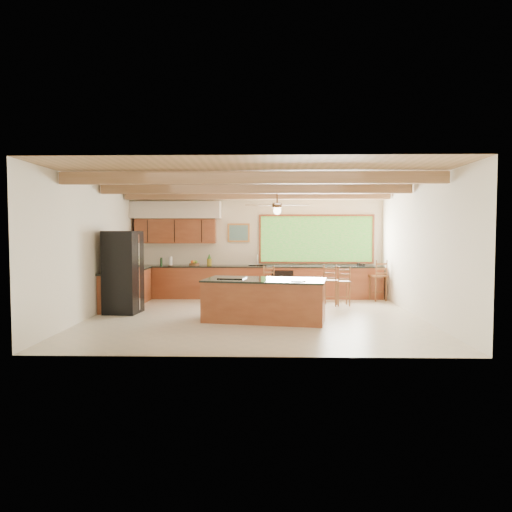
{
  "coord_description": "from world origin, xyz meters",
  "views": [
    {
      "loc": [
        0.25,
        -9.98,
        1.87
      ],
      "look_at": [
        0.01,
        0.8,
        1.3
      ],
      "focal_mm": 32.0,
      "sensor_mm": 36.0,
      "label": 1
    }
  ],
  "objects": [
    {
      "name": "island",
      "position": [
        0.22,
        -0.4,
        0.44
      ],
      "size": [
        2.69,
        1.6,
        0.9
      ],
      "rotation": [
        0.0,
        0.0,
        -0.17
      ],
      "color": "brown",
      "rests_on": "ground"
    },
    {
      "name": "bar_stool_d",
      "position": [
        3.3,
        2.39,
        0.66
      ],
      "size": [
        0.5,
        0.5,
        1.12
      ],
      "rotation": [
        0.0,
        0.0,
        0.28
      ],
      "color": "brown",
      "rests_on": "ground"
    },
    {
      "name": "ground",
      "position": [
        0.0,
        0.0,
        0.0
      ],
      "size": [
        7.2,
        7.2,
        0.0
      ],
      "primitive_type": "plane",
      "color": "beige",
      "rests_on": "ground"
    },
    {
      "name": "counter_run",
      "position": [
        -0.82,
        2.52,
        0.46
      ],
      "size": [
        7.12,
        3.1,
        1.26
      ],
      "color": "brown",
      "rests_on": "ground"
    },
    {
      "name": "room_shell",
      "position": [
        -0.17,
        0.65,
        2.21
      ],
      "size": [
        7.27,
        6.54,
        3.02
      ],
      "color": "silver",
      "rests_on": "ground"
    },
    {
      "name": "bar_stool_c",
      "position": [
        2.2,
        1.55,
        0.6
      ],
      "size": [
        0.39,
        0.39,
        1.01
      ],
      "rotation": [
        0.0,
        0.0,
        0.08
      ],
      "color": "brown",
      "rests_on": "ground"
    },
    {
      "name": "bar_stool_b",
      "position": [
        1.89,
        1.54,
        0.62
      ],
      "size": [
        0.46,
        0.46,
        1.05
      ],
      "rotation": [
        0.0,
        0.0,
        -0.25
      ],
      "color": "brown",
      "rests_on": "ground"
    },
    {
      "name": "bar_stool_a",
      "position": [
        0.3,
        2.4,
        0.58
      ],
      "size": [
        0.39,
        0.39,
        0.98
      ],
      "rotation": [
        0.0,
        0.0,
        0.11
      ],
      "color": "brown",
      "rests_on": "ground"
    },
    {
      "name": "refrigerator",
      "position": [
        -3.05,
        0.4,
        0.95
      ],
      "size": [
        0.81,
        0.79,
        1.9
      ],
      "rotation": [
        0.0,
        0.0,
        -0.1
      ],
      "color": "black",
      "rests_on": "ground"
    }
  ]
}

